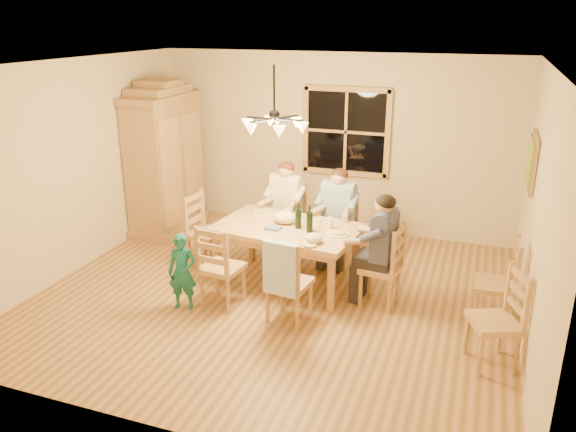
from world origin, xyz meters
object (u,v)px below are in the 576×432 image
at_px(wine_bottle_a, 298,215).
at_px(chair_end_right, 380,280).
at_px(adult_woman, 286,197).
at_px(child, 182,272).
at_px(armoire, 165,163).
at_px(chair_spare_front, 492,336).
at_px(chair_end_left, 207,244).
at_px(chandelier, 274,124).
at_px(dining_table, 287,234).
at_px(chair_far_right, 337,243).
at_px(chair_near_left, 222,279).
at_px(wine_bottle_b, 310,219).
at_px(adult_slate_man, 383,236).
at_px(chair_near_right, 289,295).
at_px(chair_far_left, 286,234).
at_px(adult_plaid_man, 338,205).
at_px(chair_spare_back, 493,297).

bearing_deg(wine_bottle_a, chair_end_right, -7.37).
relative_size(adult_woman, child, 0.97).
bearing_deg(armoire, chair_spare_front, -24.70).
bearing_deg(chair_end_left, chair_end_right, 90.00).
xyz_separation_m(chandelier, dining_table, (0.02, 0.36, -1.42)).
distance_m(chandelier, dining_table, 1.47).
distance_m(chair_far_right, chair_near_left, 1.80).
height_order(chair_end_left, adult_woman, adult_woman).
distance_m(dining_table, child, 1.37).
bearing_deg(dining_table, chair_spare_front, -22.42).
bearing_deg(wine_bottle_b, armoire, 154.22).
relative_size(adult_slate_man, child, 0.97).
distance_m(chair_near_right, wine_bottle_b, 0.99).
bearing_deg(dining_table, child, -131.86).
bearing_deg(adult_slate_man, chair_far_left, 63.43).
xyz_separation_m(chair_near_right, adult_slate_man, (0.86, 0.72, 0.54)).
xyz_separation_m(adult_slate_man, chair_spare_front, (1.24, -0.86, -0.54)).
xyz_separation_m(chair_far_left, chair_end_left, (-0.86, -0.72, 0.00)).
bearing_deg(adult_slate_man, adult_plaid_man, 46.64).
bearing_deg(adult_plaid_man, chair_end_right, 136.64).
bearing_deg(chair_end_left, adult_slate_man, 90.00).
bearing_deg(chandelier, chair_near_left, -142.02).
height_order(chair_near_left, chair_spare_front, same).
relative_size(chair_end_left, chair_spare_back, 1.00).
relative_size(wine_bottle_a, wine_bottle_b, 1.00).
height_order(armoire, chair_near_right, armoire).
height_order(chair_near_left, chair_near_right, same).
xyz_separation_m(chandelier, chair_spare_back, (2.45, 0.20, -1.77)).
relative_size(adult_plaid_man, adult_slate_man, 1.00).
bearing_deg(chair_far_right, chair_near_left, 64.80).
relative_size(chair_far_left, chair_end_left, 1.00).
height_order(child, chair_spare_front, chair_spare_front).
distance_m(chair_end_right, adult_slate_man, 0.54).
bearing_deg(chair_spare_front, chair_near_left, 62.47).
height_order(chair_far_left, chair_near_right, same).
bearing_deg(chair_near_left, chair_spare_back, 18.42).
distance_m(chair_near_right, child, 1.25).
xyz_separation_m(chair_spare_front, chair_spare_back, (0.00, 0.84, 0.00)).
relative_size(adult_slate_man, wine_bottle_a, 2.65).
distance_m(chair_far_left, chair_far_right, 0.77).
distance_m(chair_end_right, adult_plaid_man, 1.31).
distance_m(wine_bottle_a, chair_spare_front, 2.57).
relative_size(chandelier, wine_bottle_b, 2.33).
bearing_deg(chair_end_left, child, 21.06).
height_order(chair_far_left, adult_plaid_man, adult_plaid_man).
height_order(chair_far_left, child, chair_far_left).
relative_size(chair_end_left, wine_bottle_b, 3.00).
distance_m(dining_table, chair_end_left, 1.25).
xyz_separation_m(chair_far_right, wine_bottle_a, (-0.29, -0.78, 0.62)).
relative_size(armoire, chair_spare_front, 2.32).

